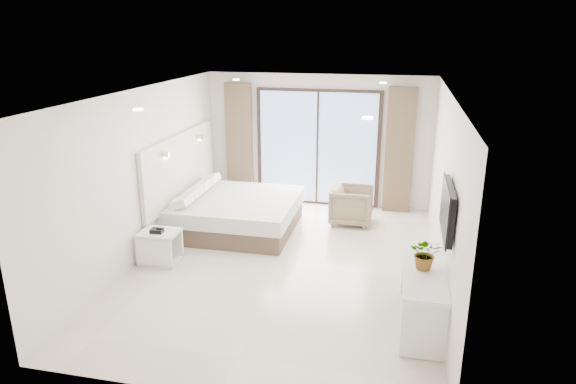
{
  "coord_description": "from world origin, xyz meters",
  "views": [
    {
      "loc": [
        1.64,
        -7.15,
        3.58
      ],
      "look_at": [
        -0.03,
        0.4,
        1.09
      ],
      "focal_mm": 32.0,
      "sensor_mm": 36.0,
      "label": 1
    }
  ],
  "objects_px": {
    "nightstand": "(160,247)",
    "console_desk": "(423,284)",
    "armchair": "(352,203)",
    "bed": "(236,213)"
  },
  "relations": [
    {
      "from": "bed",
      "to": "console_desk",
      "type": "height_order",
      "value": "console_desk"
    },
    {
      "from": "bed",
      "to": "nightstand",
      "type": "bearing_deg",
      "value": -113.85
    },
    {
      "from": "nightstand",
      "to": "armchair",
      "type": "xyz_separation_m",
      "value": [
        2.78,
        2.41,
        0.12
      ]
    },
    {
      "from": "nightstand",
      "to": "console_desk",
      "type": "xyz_separation_m",
      "value": [
        3.98,
        -0.93,
        0.3
      ]
    },
    {
      "from": "bed",
      "to": "nightstand",
      "type": "distance_m",
      "value": 1.78
    },
    {
      "from": "console_desk",
      "to": "armchair",
      "type": "distance_m",
      "value": 3.55
    },
    {
      "from": "console_desk",
      "to": "armchair",
      "type": "xyz_separation_m",
      "value": [
        -1.21,
        3.33,
        -0.17
      ]
    },
    {
      "from": "nightstand",
      "to": "armchair",
      "type": "height_order",
      "value": "armchair"
    },
    {
      "from": "armchair",
      "to": "bed",
      "type": "bearing_deg",
      "value": 111.33
    },
    {
      "from": "bed",
      "to": "armchair",
      "type": "bearing_deg",
      "value": 20.76
    }
  ]
}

